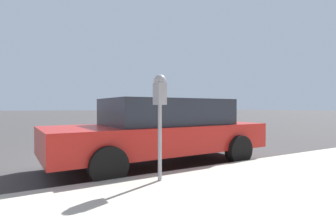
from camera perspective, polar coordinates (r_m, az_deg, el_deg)
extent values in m
plane|color=#3D3A3A|center=(6.83, -7.09, -9.56)|extent=(220.00, 220.00, 0.00)
cylinder|color=gray|center=(4.06, -1.80, -6.70)|extent=(0.06, 0.06, 1.17)
cube|color=gray|center=(4.03, -1.80, 3.98)|extent=(0.20, 0.14, 0.34)
sphere|color=gray|center=(4.04, -1.81, 6.86)|extent=(0.19, 0.19, 0.19)
cube|color=gold|center=(4.12, -2.50, 3.32)|extent=(0.01, 0.11, 0.12)
cube|color=black|center=(4.12, -2.50, 4.97)|extent=(0.01, 0.10, 0.08)
cube|color=#B21E19|center=(5.76, -1.86, -5.52)|extent=(1.98, 4.82, 0.55)
cube|color=#232833|center=(5.82, -0.24, 0.06)|extent=(1.70, 2.72, 0.56)
cylinder|color=black|center=(4.37, -12.93, -11.31)|extent=(0.24, 0.65, 0.64)
cylinder|color=black|center=(6.10, -18.54, -7.82)|extent=(0.24, 0.65, 0.64)
cylinder|color=black|center=(6.00, 15.14, -7.96)|extent=(0.24, 0.65, 0.64)
cylinder|color=black|center=(7.35, 4.61, -6.27)|extent=(0.24, 0.65, 0.64)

